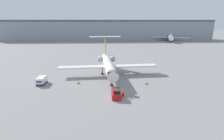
% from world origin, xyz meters
% --- Properties ---
extents(ground_plane, '(600.00, 600.00, 0.00)m').
position_xyz_m(ground_plane, '(0.00, 0.00, 0.00)').
color(ground_plane, gray).
extents(terminal_building, '(180.00, 16.80, 16.83)m').
position_xyz_m(terminal_building, '(0.00, 120.00, 8.45)').
color(terminal_building, '#8C939E').
rests_on(terminal_building, ground).
extents(airplane_main, '(29.44, 24.44, 10.65)m').
position_xyz_m(airplane_main, '(-0.88, 16.69, 3.35)').
color(airplane_main, white).
rests_on(airplane_main, ground).
extents(pushback_tug, '(1.91, 4.82, 1.98)m').
position_xyz_m(pushback_tug, '(0.44, 0.69, 0.75)').
color(pushback_tug, '#B21919').
rests_on(pushback_tug, ground).
extents(luggage_cart, '(1.88, 3.45, 1.82)m').
position_xyz_m(luggage_cart, '(-18.26, 9.31, 0.91)').
color(luggage_cart, '#232326').
rests_on(luggage_cart, ground).
extents(worker_near_tug, '(0.40, 0.25, 1.78)m').
position_xyz_m(worker_near_tug, '(1.97, 0.57, 0.94)').
color(worker_near_tug, '#232838').
rests_on(worker_near_tug, ground).
extents(traffic_cone_left, '(0.64, 0.64, 0.80)m').
position_xyz_m(traffic_cone_left, '(-8.83, 9.06, 0.38)').
color(traffic_cone_left, black).
rests_on(traffic_cone_left, ground).
extents(traffic_cone_right, '(0.71, 0.71, 0.74)m').
position_xyz_m(traffic_cone_right, '(8.83, 7.96, 0.35)').
color(traffic_cone_right, black).
rests_on(traffic_cone_right, ground).
extents(airplane_parked_far_left, '(29.35, 32.73, 10.60)m').
position_xyz_m(airplane_parked_far_left, '(52.23, 108.31, 3.71)').
color(airplane_parked_far_left, white).
rests_on(airplane_parked_far_left, ground).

